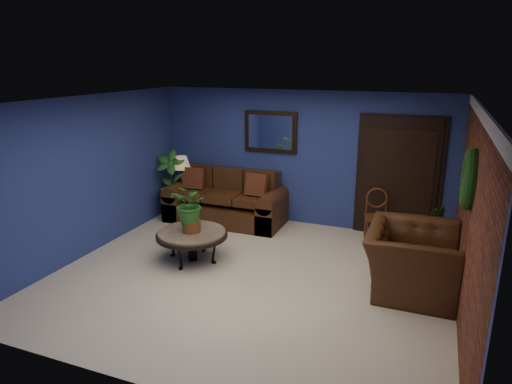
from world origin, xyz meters
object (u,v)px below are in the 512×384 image
at_px(coffee_table, 192,235).
at_px(table_lamp, 182,168).
at_px(end_table, 183,193).
at_px(armchair, 412,260).
at_px(sofa, 227,204).
at_px(side_chair, 377,212).

height_order(coffee_table, table_lamp, table_lamp).
xyz_separation_m(end_table, armchair, (4.45, -1.59, -0.02)).
distance_m(sofa, armchair, 3.86).
bearing_deg(sofa, armchair, -24.97).
distance_m(end_table, side_chair, 3.77).
bearing_deg(armchair, end_table, 70.29).
relative_size(coffee_table, side_chair, 1.21).
relative_size(side_chair, armchair, 0.68).
distance_m(coffee_table, end_table, 2.21).
xyz_separation_m(coffee_table, table_lamp, (-1.24, 1.84, 0.56)).
xyz_separation_m(sofa, coffee_table, (0.28, -1.87, 0.08)).
distance_m(sofa, end_table, 0.96).
bearing_deg(end_table, coffee_table, -56.07).
relative_size(sofa, side_chair, 2.47).
xyz_separation_m(sofa, table_lamp, (-0.95, -0.03, 0.65)).
bearing_deg(table_lamp, sofa, 2.09).
bearing_deg(table_lamp, end_table, -90.00).
bearing_deg(coffee_table, armchair, 4.33).
bearing_deg(coffee_table, side_chair, 36.87).
bearing_deg(sofa, table_lamp, -177.91).
bearing_deg(table_lamp, coffee_table, -56.07).
relative_size(coffee_table, end_table, 1.69).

